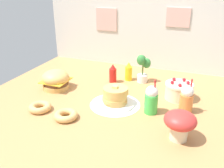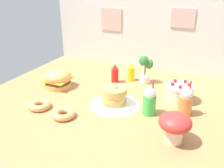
% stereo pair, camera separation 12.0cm
% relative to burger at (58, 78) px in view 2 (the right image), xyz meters
% --- Properties ---
extents(ground_plane, '(2.30, 2.03, 0.02)m').
position_rel_burger_xyz_m(ground_plane, '(0.60, -0.11, -0.10)').
color(ground_plane, '#B27F4C').
extents(back_wall, '(2.30, 0.04, 0.93)m').
position_rel_burger_xyz_m(back_wall, '(0.60, 0.90, 0.38)').
color(back_wall, beige).
rests_on(back_wall, ground_plane).
extents(doily_mat, '(0.42, 0.42, 0.00)m').
position_rel_burger_xyz_m(doily_mat, '(0.64, -0.11, -0.08)').
color(doily_mat, white).
rests_on(doily_mat, ground_plane).
extents(burger, '(0.25, 0.25, 0.18)m').
position_rel_burger_xyz_m(burger, '(0.00, 0.00, 0.00)').
color(burger, '#DBA859').
rests_on(burger, ground_plane).
extents(pancake_stack, '(0.32, 0.32, 0.17)m').
position_rel_burger_xyz_m(pancake_stack, '(0.64, -0.11, -0.02)').
color(pancake_stack, white).
rests_on(pancake_stack, doily_mat).
extents(layer_cake, '(0.24, 0.24, 0.17)m').
position_rel_burger_xyz_m(layer_cake, '(1.12, 0.19, -0.01)').
color(layer_cake, beige).
rests_on(layer_cake, ground_plane).
extents(ketchup_bottle, '(0.07, 0.07, 0.19)m').
position_rel_burger_xyz_m(ketchup_bottle, '(0.45, 0.33, 0.00)').
color(ketchup_bottle, red).
rests_on(ketchup_bottle, ground_plane).
extents(mustard_bottle, '(0.07, 0.07, 0.19)m').
position_rel_burger_xyz_m(mustard_bottle, '(0.58, 0.45, 0.00)').
color(mustard_bottle, yellow).
rests_on(mustard_bottle, ground_plane).
extents(cream_soda_cup, '(0.11, 0.11, 0.29)m').
position_rel_burger_xyz_m(cream_soda_cup, '(0.95, -0.13, 0.03)').
color(cream_soda_cup, green).
rests_on(cream_soda_cup, ground_plane).
extents(orange_float_cup, '(0.11, 0.11, 0.29)m').
position_rel_burger_xyz_m(orange_float_cup, '(1.20, -0.02, 0.03)').
color(orange_float_cup, orange).
rests_on(orange_float_cup, ground_plane).
extents(donut_pink_glaze, '(0.18, 0.18, 0.05)m').
position_rel_burger_xyz_m(donut_pink_glaze, '(0.11, -0.41, -0.06)').
color(donut_pink_glaze, tan).
rests_on(donut_pink_glaze, ground_plane).
extents(donut_chocolate, '(0.18, 0.18, 0.05)m').
position_rel_burger_xyz_m(donut_chocolate, '(0.37, -0.45, -0.06)').
color(donut_chocolate, tan).
rests_on(donut_chocolate, ground_plane).
extents(potted_plant, '(0.14, 0.12, 0.29)m').
position_rel_burger_xyz_m(potted_plant, '(0.73, 0.45, 0.07)').
color(potted_plant, white).
rests_on(potted_plant, ground_plane).
extents(mushroom_stool, '(0.21, 0.21, 0.20)m').
position_rel_burger_xyz_m(mushroom_stool, '(1.19, -0.40, 0.04)').
color(mushroom_stool, beige).
rests_on(mushroom_stool, ground_plane).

